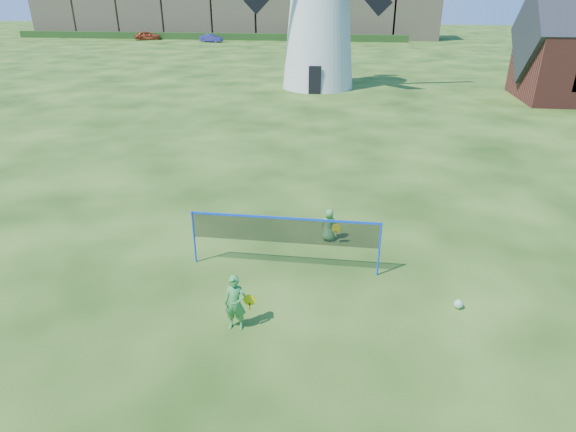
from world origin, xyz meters
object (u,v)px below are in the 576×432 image
(player_boy, at_px, (329,225))
(play_ball, at_px, (458,304))
(player_girl, at_px, (235,303))
(car_left, at_px, (147,35))
(windmill, at_px, (320,8))
(badminton_net, at_px, (284,231))
(car_right, at_px, (211,38))

(player_boy, distance_m, play_ball, 4.50)
(player_girl, bearing_deg, play_ball, 17.03)
(player_girl, xyz_separation_m, car_left, (-30.12, 66.67, -0.01))
(windmill, height_order, badminton_net, windmill)
(play_ball, relative_size, car_left, 0.06)
(badminton_net, distance_m, car_right, 65.21)
(player_boy, distance_m, car_right, 63.84)
(windmill, distance_m, car_left, 47.37)
(windmill, xyz_separation_m, play_ball, (5.74, -28.46, -5.62))
(player_boy, height_order, car_left, car_left)
(car_left, bearing_deg, badminton_net, -179.15)
(car_left, relative_size, car_right, 1.15)
(player_girl, xyz_separation_m, play_ball, (5.08, 1.45, -0.56))
(car_left, xyz_separation_m, car_right, (10.73, -1.95, -0.10))
(play_ball, height_order, car_left, car_left)
(windmill, height_order, car_right, windmill)
(windmill, bearing_deg, car_right, 118.28)
(player_boy, relative_size, play_ball, 4.60)
(play_ball, distance_m, car_right, 67.84)
(player_boy, distance_m, car_left, 69.89)
(badminton_net, distance_m, player_boy, 2.21)
(player_boy, bearing_deg, badminton_net, 65.52)
(windmill, bearing_deg, play_ball, -78.59)
(windmill, distance_m, car_right, 39.86)
(car_left, bearing_deg, player_boy, -177.70)
(windmill, distance_m, player_boy, 26.07)
(player_boy, height_order, play_ball, player_boy)
(windmill, relative_size, car_right, 4.70)
(player_girl, relative_size, car_left, 0.35)
(car_left, bearing_deg, car_right, -125.17)
(player_girl, distance_m, play_ball, 5.31)
(car_left, bearing_deg, windmill, -166.16)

